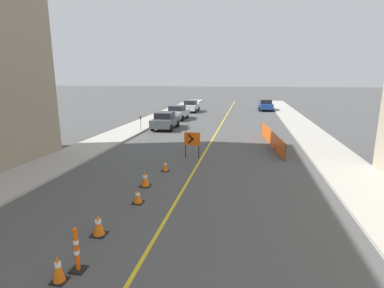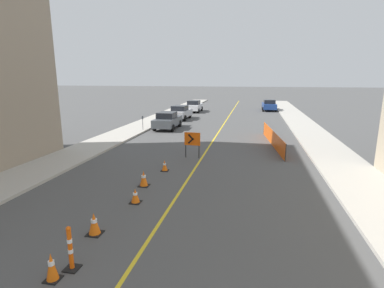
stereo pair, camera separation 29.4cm
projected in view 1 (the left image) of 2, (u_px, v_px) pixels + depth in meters
The scene contains 16 objects.
lane_stripe at pixel (221, 125), 30.42m from camera, with size 0.12×62.79×0.01m.
sidewalk_left at pixel (147, 122), 31.81m from camera, with size 2.94×62.79×0.14m.
sidewalk_right at pixel (302, 127), 29.00m from camera, with size 2.94×62.79×0.14m.
traffic_cone_second at pixel (58, 268), 7.10m from camera, with size 0.36×0.36×0.72m.
traffic_cone_third at pixel (98, 224), 9.22m from camera, with size 0.45×0.45×0.71m.
traffic_cone_fourth at pixel (138, 196), 11.57m from camera, with size 0.41×0.41×0.57m.
traffic_cone_fifth at pixel (145, 179), 13.33m from camera, with size 0.46×0.46×0.71m.
traffic_cone_farthest at pixel (165, 166), 15.52m from camera, with size 0.37×0.37×0.57m.
delineator_post_front at pixel (77, 252), 7.48m from camera, with size 0.37×0.37×1.19m.
arrow_barricade_primary at pixel (192, 140), 17.87m from camera, with size 0.96×0.11×1.55m.
safety_mesh_fence at pixel (271, 138), 21.40m from camera, with size 1.03×8.51×1.04m.
parked_car_curb_near at pixel (165, 120), 27.94m from camera, with size 1.93×4.30×1.59m.
parked_car_curb_mid at pixel (178, 112), 34.17m from camera, with size 2.03×4.39×1.59m.
parked_car_curb_far at pixel (191, 106), 41.49m from camera, with size 1.93×4.31×1.59m.
parked_car_opposite_side at pixel (266, 105), 43.13m from camera, with size 1.96×4.37×1.59m.
parking_meter_far_curb at pixel (141, 120), 26.63m from camera, with size 0.12×0.11×1.25m.
Camera 1 is at (2.63, 1.26, 4.81)m, focal length 28.00 mm.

